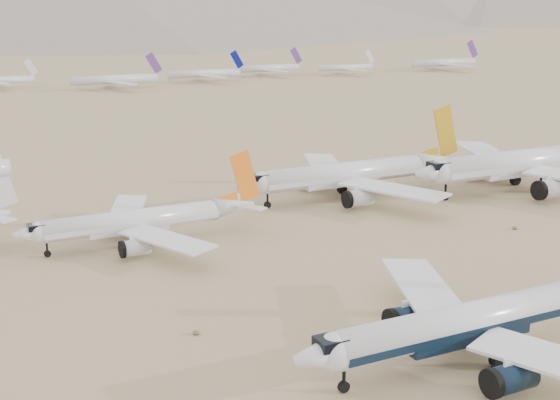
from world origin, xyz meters
name	(u,v)px	position (x,y,z in m)	size (l,w,h in m)	color
ground	(462,331)	(0.00, 0.00, 0.00)	(7000.00, 7000.00, 0.00)	#907654
main_airliner	(486,318)	(-2.23, -6.64, 4.76)	(49.10, 47.95, 17.33)	silver
row2_navy_widebody	(532,162)	(63.75, 53.43, 5.97)	(60.08, 58.75, 21.37)	silver
row2_gold_tail	(353,173)	(24.47, 64.67, 5.10)	(51.27, 50.14, 18.25)	silver
row2_orange_tail	(143,220)	(-24.90, 53.72, 4.12)	(41.18, 40.28, 14.69)	silver
distant_storage_row	(8,82)	(-11.60, 293.90, 4.40)	(522.58, 61.85, 15.20)	silver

